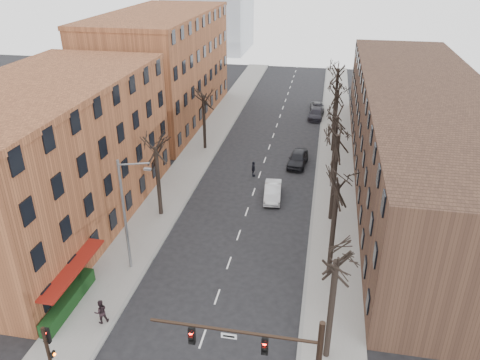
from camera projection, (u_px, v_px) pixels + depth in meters
The scene contains 23 objects.
sidewalk_left at pixel (204, 145), 57.73m from camera, with size 4.00×90.00×0.15m, color gray.
sidewalk_right at pixel (336, 154), 55.07m from camera, with size 4.00×90.00×0.15m, color gray.
building_left_near at pixel (47, 161), 38.82m from camera, with size 12.00×26.00×12.00m, color brown.
building_left_far at pixel (162, 69), 63.90m from camera, with size 12.00×28.00×14.00m, color brown.
building_right at pixel (420, 135), 47.15m from camera, with size 12.00×50.00×10.00m, color #472E21.
awning_left at pixel (79, 299), 32.47m from camera, with size 1.20×7.00×0.15m, color maroon.
hedge at pixel (69, 301), 31.31m from camera, with size 0.80×6.00×1.00m, color #133814.
tree_right_a at pixel (326, 357), 27.88m from camera, with size 5.20×5.20×10.00m, color black, non-canonical shape.
tree_right_b at pixel (328, 274), 34.92m from camera, with size 5.20×5.20×10.80m, color black, non-canonical shape.
tree_right_c at pixel (330, 220), 41.96m from camera, with size 5.20×5.20×11.60m, color black, non-canonical shape.
tree_right_d at pixel (331, 181), 49.01m from camera, with size 5.20×5.20×10.00m, color black, non-canonical shape.
tree_right_e at pixel (332, 151), 56.05m from camera, with size 5.20×5.20×10.80m, color black, non-canonical shape.
tree_right_f at pixel (333, 129), 63.09m from camera, with size 5.20×5.20×11.60m, color black, non-canonical shape.
tree_left_a at pixel (161, 215), 42.73m from camera, with size 5.20×5.20×9.50m, color black, non-canonical shape.
tree_left_b at pixel (205, 149), 56.81m from camera, with size 5.20×5.20×9.50m, color black, non-canonical shape.
signal_pole_left at pixel (49, 353), 24.79m from camera, with size 0.47×0.44×4.40m.
streetlight at pixel (126, 211), 33.37m from camera, with size 2.45×0.22×9.03m.
silver_sedan at pixel (273, 192), 45.23m from camera, with size 1.56×4.48×1.48m, color silver.
parked_car_near at pixel (298, 158), 52.19m from camera, with size 1.91×4.75×1.62m, color black.
parked_car_mid at pixel (316, 114), 66.68m from camera, with size 1.94×4.78×1.39m, color #222029.
parked_car_far at pixel (317, 107), 69.96m from camera, with size 1.90×4.13×1.15m, color #4E5055.
pedestrian_b at pixel (101, 312), 29.89m from camera, with size 0.83×0.65×1.71m, color black.
pedestrian_crossing at pixel (253, 169), 49.60m from camera, with size 0.99×0.41×1.70m, color black.
Camera 1 is at (6.33, -16.88, 21.84)m, focal length 35.00 mm.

